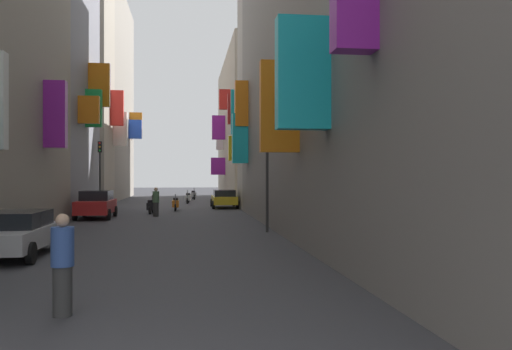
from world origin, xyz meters
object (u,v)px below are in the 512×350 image
object	(u,v)px
scooter_silver	(194,195)
traffic_light_near_corner	(267,157)
scooter_white	(188,198)
parked_car_silver	(16,232)
scooter_black	(151,206)
traffic_light_far_corner	(100,164)
parked_car_red	(96,204)
pedestrian_near_left	(156,202)
scooter_orange	(176,204)
pedestrian_crossing	(63,265)
parked_car_yellow	(224,198)

from	to	relation	value
scooter_silver	traffic_light_near_corner	distance (m)	30.89
scooter_silver	scooter_white	size ratio (longest dim) A/B	1.01
parked_car_silver	scooter_black	bearing A→B (deg)	80.94
parked_car_silver	traffic_light_far_corner	world-z (taller)	traffic_light_far_corner
scooter_black	traffic_light_far_corner	xyz separation A→B (m)	(-3.68, 3.69, 2.70)
traffic_light_near_corner	parked_car_red	bearing A→B (deg)	135.19
pedestrian_near_left	traffic_light_far_corner	bearing A→B (deg)	124.04
scooter_black	pedestrian_near_left	world-z (taller)	pedestrian_near_left
scooter_orange	scooter_black	world-z (taller)	same
scooter_white	pedestrian_crossing	distance (m)	35.98
scooter_black	pedestrian_near_left	xyz separation A→B (m)	(0.43, -2.39, 0.37)
scooter_white	pedestrian_near_left	xyz separation A→B (m)	(-1.84, -14.27, 0.37)
scooter_silver	pedestrian_near_left	size ratio (longest dim) A/B	1.16
pedestrian_crossing	pedestrian_near_left	world-z (taller)	pedestrian_crossing
scooter_orange	pedestrian_near_left	size ratio (longest dim) A/B	1.09
scooter_silver	scooter_white	bearing A→B (deg)	-94.40
parked_car_red	traffic_light_near_corner	bearing A→B (deg)	-44.81
parked_car_yellow	traffic_light_far_corner	distance (m)	9.04
parked_car_yellow	parked_car_silver	size ratio (longest dim) A/B	0.99
traffic_light_far_corner	scooter_orange	bearing A→B (deg)	-11.83
traffic_light_far_corner	traffic_light_near_corner	bearing A→B (deg)	-58.85
parked_car_yellow	traffic_light_far_corner	size ratio (longest dim) A/B	0.90
scooter_orange	pedestrian_crossing	distance (m)	26.68
scooter_silver	parked_car_silver	bearing A→B (deg)	-98.71
traffic_light_near_corner	scooter_black	bearing A→B (deg)	115.57
parked_car_yellow	parked_car_red	bearing A→B (deg)	-131.84
scooter_orange	pedestrian_near_left	world-z (taller)	pedestrian_near_left
scooter_silver	pedestrian_crossing	distance (m)	43.22
scooter_white	scooter_black	size ratio (longest dim) A/B	1.04
scooter_white	traffic_light_far_corner	xyz separation A→B (m)	(-5.95, -8.19, 2.70)
traffic_light_far_corner	parked_car_yellow	bearing A→B (deg)	10.10
parked_car_red	traffic_light_near_corner	size ratio (longest dim) A/B	0.85
pedestrian_near_left	pedestrian_crossing	bearing A→B (deg)	-90.74
scooter_silver	scooter_black	world-z (taller)	same
parked_car_silver	pedestrian_crossing	world-z (taller)	pedestrian_crossing
scooter_black	pedestrian_crossing	xyz separation A→B (m)	(0.15, -24.03, 0.40)
parked_car_silver	scooter_white	bearing A→B (deg)	80.23
traffic_light_near_corner	traffic_light_far_corner	size ratio (longest dim) A/B	0.99
scooter_silver	pedestrian_crossing	bearing A→B (deg)	-93.55
scooter_silver	pedestrian_crossing	xyz separation A→B (m)	(-2.67, -43.14, 0.40)
scooter_white	scooter_black	distance (m)	12.10
parked_car_silver	scooter_white	xyz separation A→B (m)	(5.00, 29.01, -0.24)
parked_car_yellow	scooter_orange	size ratio (longest dim) A/B	2.32
scooter_orange	scooter_white	bearing A→B (deg)	84.87
pedestrian_near_left	traffic_light_near_corner	distance (m)	10.74
scooter_orange	traffic_light_far_corner	world-z (taller)	traffic_light_far_corner
scooter_orange	traffic_light_near_corner	bearing A→B (deg)	-73.89
parked_car_silver	scooter_white	distance (m)	29.44
parked_car_silver	scooter_orange	size ratio (longest dim) A/B	2.35
traffic_light_near_corner	scooter_white	bearing A→B (deg)	97.93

